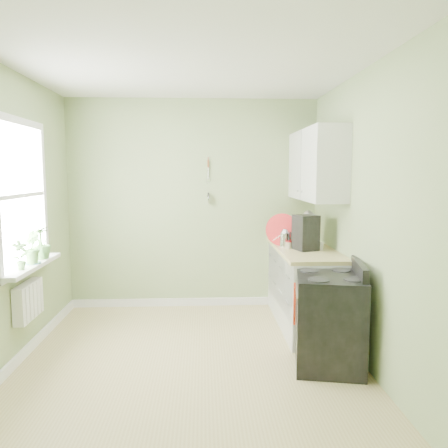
{
  "coord_description": "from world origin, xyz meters",
  "views": [
    {
      "loc": [
        0.13,
        -3.88,
        1.77
      ],
      "look_at": [
        0.34,
        0.55,
        1.24
      ],
      "focal_mm": 35.0,
      "sensor_mm": 36.0,
      "label": 1
    }
  ],
  "objects_px": {
    "kettle": "(285,238)",
    "coffee_maker": "(305,233)",
    "stand_mixer": "(310,232)",
    "stove": "(329,320)"
  },
  "relations": [
    {
      "from": "kettle",
      "to": "coffee_maker",
      "type": "xyz_separation_m",
      "value": [
        0.19,
        -0.22,
        0.08
      ]
    },
    {
      "from": "stand_mixer",
      "to": "kettle",
      "type": "distance_m",
      "value": 0.3
    },
    {
      "from": "kettle",
      "to": "coffee_maker",
      "type": "bearing_deg",
      "value": -49.82
    },
    {
      "from": "stove",
      "to": "kettle",
      "type": "xyz_separation_m",
      "value": [
        -0.2,
        1.16,
        0.58
      ]
    },
    {
      "from": "stove",
      "to": "stand_mixer",
      "type": "xyz_separation_m",
      "value": [
        0.07,
        1.06,
        0.66
      ]
    },
    {
      "from": "stove",
      "to": "kettle",
      "type": "height_order",
      "value": "kettle"
    },
    {
      "from": "stove",
      "to": "coffee_maker",
      "type": "distance_m",
      "value": 1.15
    },
    {
      "from": "kettle",
      "to": "coffee_maker",
      "type": "distance_m",
      "value": 0.3
    },
    {
      "from": "stove",
      "to": "coffee_maker",
      "type": "height_order",
      "value": "coffee_maker"
    },
    {
      "from": "stand_mixer",
      "to": "coffee_maker",
      "type": "xyz_separation_m",
      "value": [
        -0.09,
        -0.12,
        0.01
      ]
    }
  ]
}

